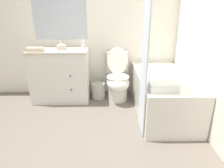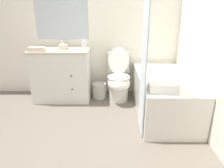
# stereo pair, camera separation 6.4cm
# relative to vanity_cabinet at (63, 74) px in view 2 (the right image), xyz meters

# --- Properties ---
(ground_plane) EXTENTS (14.00, 14.00, 0.00)m
(ground_plane) POSITION_rel_vanity_cabinet_xyz_m (0.75, -1.50, -0.44)
(ground_plane) COLOR #6B6056
(wall_back) EXTENTS (8.00, 0.06, 2.50)m
(wall_back) POSITION_rel_vanity_cabinet_xyz_m (0.75, 0.31, 0.81)
(wall_back) COLOR white
(wall_back) RESTS_ON ground_plane
(wall_right) EXTENTS (0.05, 2.79, 2.50)m
(wall_right) POSITION_rel_vanity_cabinet_xyz_m (2.01, -0.61, 0.81)
(wall_right) COLOR white
(wall_right) RESTS_ON ground_plane
(vanity_cabinet) EXTENTS (0.95, 0.61, 0.87)m
(vanity_cabinet) POSITION_rel_vanity_cabinet_xyz_m (0.00, 0.00, 0.00)
(vanity_cabinet) COLOR silver
(vanity_cabinet) RESTS_ON ground_plane
(sink_faucet) EXTENTS (0.14, 0.12, 0.12)m
(sink_faucet) POSITION_rel_vanity_cabinet_xyz_m (-0.00, 0.20, 0.46)
(sink_faucet) COLOR silver
(sink_faucet) RESTS_ON vanity_cabinet
(toilet) EXTENTS (0.37, 0.66, 0.88)m
(toilet) POSITION_rel_vanity_cabinet_xyz_m (0.96, -0.06, -0.08)
(toilet) COLOR silver
(toilet) RESTS_ON ground_plane
(bathtub) EXTENTS (0.74, 1.56, 0.57)m
(bathtub) POSITION_rel_vanity_cabinet_xyz_m (1.60, -0.49, -0.15)
(bathtub) COLOR silver
(bathtub) RESTS_ON ground_plane
(shower_curtain) EXTENTS (0.02, 0.36, 2.04)m
(shower_curtain) POSITION_rel_vanity_cabinet_xyz_m (1.22, -1.00, 0.58)
(shower_curtain) COLOR silver
(shower_curtain) RESTS_ON ground_plane
(wastebasket) EXTENTS (0.23, 0.23, 0.26)m
(wastebasket) POSITION_rel_vanity_cabinet_xyz_m (0.62, 0.00, -0.31)
(wastebasket) COLOR #B7B2A8
(wastebasket) RESTS_ON ground_plane
(tissue_box) EXTENTS (0.12, 0.13, 0.10)m
(tissue_box) POSITION_rel_vanity_cabinet_xyz_m (0.05, -0.01, 0.46)
(tissue_box) COLOR beige
(tissue_box) RESTS_ON vanity_cabinet
(soap_dispenser) EXTENTS (0.07, 0.07, 0.17)m
(soap_dispenser) POSITION_rel_vanity_cabinet_xyz_m (0.39, 0.02, 0.50)
(soap_dispenser) COLOR silver
(soap_dispenser) RESTS_ON vanity_cabinet
(hand_towel_folded) EXTENTS (0.24, 0.13, 0.06)m
(hand_towel_folded) POSITION_rel_vanity_cabinet_xyz_m (-0.32, -0.19, 0.45)
(hand_towel_folded) COLOR beige
(hand_towel_folded) RESTS_ON vanity_cabinet
(bath_towel_folded) EXTENTS (0.33, 0.20, 0.10)m
(bath_towel_folded) POSITION_rel_vanity_cabinet_xyz_m (1.44, -1.07, 0.18)
(bath_towel_folded) COLOR white
(bath_towel_folded) RESTS_ON bathtub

